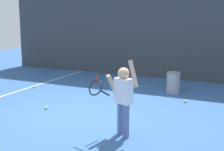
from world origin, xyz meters
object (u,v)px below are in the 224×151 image
Objects in this scene: tennis_ball_3 at (186,101)px; tennis_ball_4 at (34,87)px; tennis_ball_2 at (46,108)px; tennis_player at (122,95)px; water_bottle at (97,79)px; ball_hopper at (173,82)px.

tennis_ball_3 is 4.26m from tennis_ball_4.
tennis_ball_4 is (-1.58, 1.56, 0.00)m from tennis_ball_2.
tennis_ball_2 is 1.00× the size of tennis_ball_4.
tennis_player is 4.44m from water_bottle.
tennis_player is 2.40× the size of ball_hopper.
water_bottle is 2.95m from tennis_ball_2.
tennis_ball_2 is 2.22m from tennis_ball_4.
tennis_ball_2 is at bearing -84.41° from water_bottle.
ball_hopper is at bearing 107.35° from tennis_player.
water_bottle is (-2.44, 3.65, -0.62)m from tennis_player.
tennis_ball_3 is (2.67, 1.87, 0.00)m from tennis_ball_2.
tennis_ball_4 is (-3.72, -1.15, -0.26)m from ball_hopper.
water_bottle reaches higher than tennis_ball_3.
tennis_player reaches higher than ball_hopper.
tennis_ball_4 is (-4.25, -0.31, 0.00)m from tennis_ball_3.
water_bottle is 3.15m from tennis_ball_3.
tennis_player is 6.14× the size of water_bottle.
tennis_ball_4 is at bearing 135.25° from tennis_ball_2.
tennis_ball_3 is at bearing 4.19° from tennis_ball_4.
tennis_ball_4 is at bearing -175.81° from tennis_ball_3.
water_bottle is at bearing 95.59° from tennis_ball_2.
tennis_ball_3 is (0.52, 2.59, -0.69)m from tennis_player.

